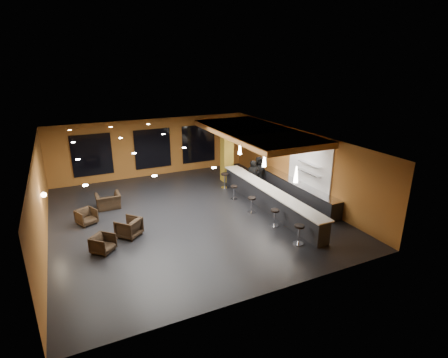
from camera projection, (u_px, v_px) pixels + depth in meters
name	position (u px, v px, depth m)	size (l,w,h in m)	color
floor	(190.00, 215.00, 16.31)	(12.00, 13.00, 0.10)	black
ceiling	(187.00, 140.00, 15.14)	(12.00, 13.00, 0.10)	black
wall_back	(152.00, 147.00, 21.32)	(12.00, 0.10, 3.50)	#955821
wall_front	(265.00, 245.00, 10.13)	(12.00, 0.10, 3.50)	#955821
wall_left	(39.00, 201.00, 13.28)	(0.10, 13.00, 3.50)	#955821
wall_right	(298.00, 163.00, 18.17)	(0.10, 13.00, 3.50)	#955821
wood_soffit	(255.00, 132.00, 17.67)	(3.60, 8.00, 0.28)	#A0652F
window_left	(92.00, 155.00, 19.83)	(2.20, 0.06, 2.40)	black
window_center	(153.00, 149.00, 21.25)	(2.20, 0.06, 2.40)	black
window_right	(199.00, 144.00, 22.46)	(2.20, 0.06, 2.40)	black
tile_backsplash	(310.00, 163.00, 17.20)	(0.06, 3.20, 2.40)	white
bar_counter	(268.00, 199.00, 16.75)	(0.60, 8.00, 1.00)	black
bar_top	(269.00, 189.00, 16.58)	(0.78, 8.10, 0.05)	white
prep_counter	(296.00, 191.00, 18.01)	(0.70, 6.00, 0.86)	black
prep_top	(297.00, 182.00, 17.86)	(0.72, 6.00, 0.03)	silver
wall_shelf_lower	(309.00, 173.00, 17.10)	(0.30, 1.50, 0.03)	silver
wall_shelf_upper	(310.00, 164.00, 16.95)	(0.30, 1.50, 0.03)	silver
column	(227.00, 152.00, 20.28)	(0.60, 0.60, 3.50)	#A68325
wall_sconce	(44.00, 195.00, 13.76)	(0.22, 0.22, 0.22)	#FFE5B2
pendant_0	(296.00, 174.00, 14.44)	(0.20, 0.20, 0.70)	white
pendant_1	(264.00, 159.00, 16.58)	(0.20, 0.20, 0.70)	white
pendant_2	(240.00, 148.00, 18.71)	(0.20, 0.20, 0.70)	white
staff_a	(254.00, 176.00, 18.94)	(0.62, 0.41, 1.71)	black
staff_b	(253.00, 174.00, 19.55)	(0.74, 0.58, 1.53)	black
staff_c	(259.00, 171.00, 19.84)	(0.82, 0.53, 1.68)	black
armchair_a	(103.00, 244.00, 13.02)	(0.73, 0.75, 0.68)	black
armchair_b	(129.00, 227.00, 14.18)	(0.84, 0.87, 0.79)	black
armchair_c	(87.00, 217.00, 15.25)	(0.73, 0.76, 0.69)	black
armchair_d	(108.00, 201.00, 16.87)	(1.12, 0.98, 0.73)	black
bar_stool_0	(299.00, 232.00, 13.54)	(0.41, 0.41, 0.81)	silver
bar_stool_1	(275.00, 216.00, 15.01)	(0.39, 0.39, 0.77)	silver
bar_stool_2	(252.00, 203.00, 16.35)	(0.39, 0.39, 0.76)	silver
bar_stool_3	(234.00, 191.00, 17.91)	(0.37, 0.37, 0.73)	silver
bar_stool_4	(225.00, 179.00, 19.47)	(0.44, 0.44, 0.86)	silver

